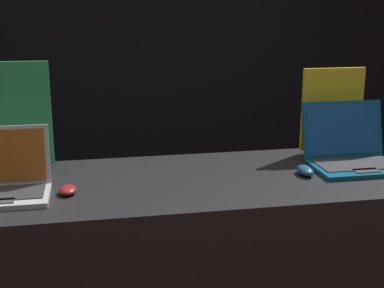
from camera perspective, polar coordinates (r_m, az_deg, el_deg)
The scene contains 8 objects.
wall_back at distance 3.87m, azimuth -5.08°, elevation 10.74°, with size 8.00×0.05×2.80m.
display_counter at distance 2.43m, azimuth -0.13°, elevation -14.55°, with size 1.91×0.73×0.96m.
laptop_front at distance 2.15m, azimuth -19.34°, elevation -3.72°, with size 0.33×0.26×0.25m.
mouse_front at distance 2.11m, azimuth -13.12°, elevation -4.79°, with size 0.07×0.10×0.03m.
promo_stand_front at distance 2.41m, azimuth -18.65°, elevation 2.46°, with size 0.33×0.07×0.48m.
laptop_back at distance 2.49m, azimuth 16.62°, elevation -0.84°, with size 0.39×0.33×0.27m.
mouse_back at distance 2.33m, azimuth 11.96°, elevation -2.79°, with size 0.06×0.11×0.04m.
promo_stand_back at distance 2.65m, azimuth 14.69°, elevation 3.20°, with size 0.31×0.07×0.41m.
Camera 1 is at (-0.39, -1.71, 1.68)m, focal length 50.00 mm.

